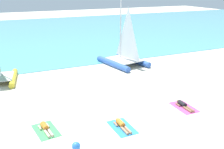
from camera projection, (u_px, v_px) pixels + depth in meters
ground_plane at (91, 72)px, 23.55m from camera, size 120.00×120.00×0.00m
ocean_water at (43, 33)px, 42.45m from camera, size 120.00×40.00×0.05m
sailboat_blue at (124, 56)px, 25.44m from camera, size 3.88×5.25×6.21m
towel_left at (46, 130)px, 14.10m from camera, size 1.32×2.02×0.01m
sunbather_left at (45, 128)px, 14.12m from camera, size 0.60×1.57×0.30m
towel_middle at (122, 127)px, 14.41m from camera, size 1.11×1.91×0.01m
sunbather_middle at (122, 125)px, 14.42m from camera, size 0.54×1.56×0.30m
towel_right at (184, 107)px, 16.78m from camera, size 1.16×1.93×0.01m
sunbather_right at (183, 105)px, 16.80m from camera, size 0.55×1.56×0.30m
beach_ball at (76, 146)px, 12.38m from camera, size 0.42×0.42×0.42m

